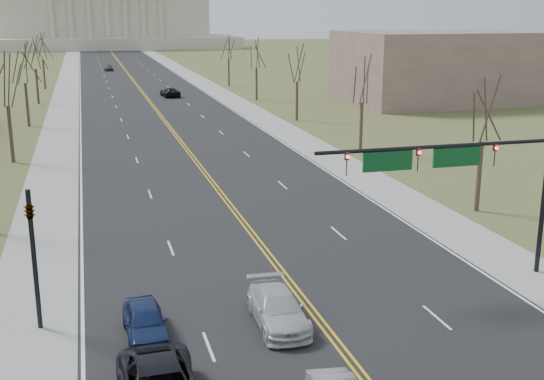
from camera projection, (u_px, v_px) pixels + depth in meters
road at (137, 85)px, 121.44m from camera, size 20.00×380.00×0.01m
cross_road at (366, 380)px, 24.45m from camera, size 120.00×14.00×0.01m
sidewalk_left at (67, 87)px, 118.37m from camera, size 4.00×380.00×0.03m
sidewalk_right at (204, 83)px, 124.50m from camera, size 4.00×380.00×0.03m
center_line at (137, 85)px, 121.43m from camera, size 0.42×380.00×0.01m
edge_line_left at (80, 87)px, 118.93m from camera, size 0.15×380.00×0.01m
edge_line_right at (192, 84)px, 123.94m from camera, size 0.15×380.00×0.01m
capitol at (105, 7)px, 248.30m from camera, size 90.00×60.00×50.00m
signal_mast at (455, 167)px, 31.88m from camera, size 12.12×0.44×7.20m
signal_left at (33, 244)px, 27.56m from camera, size 0.32×0.36×6.00m
tree_r_0 at (484, 113)px, 43.53m from camera, size 3.74×3.74×8.50m
tree_r_1 at (363, 82)px, 62.18m from camera, size 3.74×3.74×8.50m
tree_l_1 at (6, 83)px, 57.89m from camera, size 3.96×3.96×9.00m
tree_r_2 at (297, 66)px, 80.83m from camera, size 3.74×3.74×8.50m
tree_l_2 at (24, 65)px, 76.54m from camera, size 3.96×3.96×9.00m
tree_r_3 at (256, 55)px, 99.48m from camera, size 3.74×3.74×8.50m
tree_l_3 at (35, 54)px, 95.19m from camera, size 3.96×3.96×9.00m
tree_r_4 at (228, 48)px, 118.13m from camera, size 3.74×3.74×8.50m
tree_l_4 at (42, 47)px, 113.84m from camera, size 3.96×3.96×9.00m
bldg_right_mass at (434, 67)px, 98.68m from camera, size 25.00×20.00×10.00m
car_sb_inner_second at (278, 308)px, 28.66m from camera, size 2.14×4.96×1.42m
car_sb_outer_second at (145, 321)px, 27.52m from camera, size 1.76×4.11×1.38m
car_far_nb at (170, 92)px, 105.04m from camera, size 2.86×5.31×1.42m
car_far_sb at (108, 67)px, 150.60m from camera, size 2.06×4.43×1.47m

